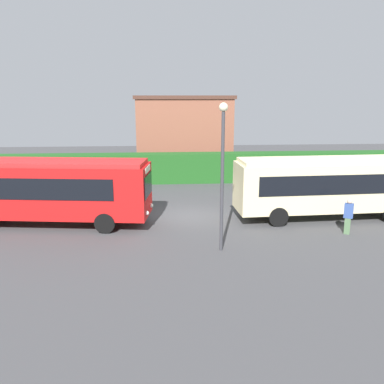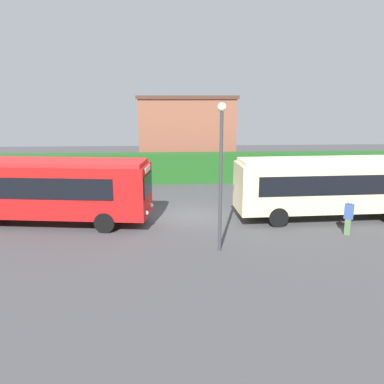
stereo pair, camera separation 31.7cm
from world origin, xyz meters
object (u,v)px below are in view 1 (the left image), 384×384
bus_red (48,188)px  person_left (267,187)px  person_center (348,216)px  bus_cream (328,184)px  lamppost (223,162)px  traffic_cone (372,189)px

bus_red → person_left: bus_red is taller
bus_red → person_left: size_ratio=5.47×
bus_red → person_center: (14.55, -2.46, -1.00)m
bus_cream → lamppost: lamppost is taller
person_left → traffic_cone: person_left is taller
bus_cream → traffic_cone: bus_cream is taller
bus_cream → traffic_cone: 7.58m
person_left → lamppost: 8.92m
bus_cream → person_left: size_ratio=5.26×
bus_red → person_left: 12.66m
bus_red → traffic_cone: (19.92, 5.26, -1.61)m
person_center → traffic_cone: (5.37, 7.72, -0.61)m
bus_red → traffic_cone: size_ratio=17.44×
person_center → traffic_cone: size_ratio=2.86×
traffic_cone → lamppost: size_ratio=0.10×
bus_cream → traffic_cone: size_ratio=16.77×
bus_cream → lamppost: 7.87m
bus_red → bus_cream: 14.58m
bus_cream → person_center: (-0.02, -2.58, -0.96)m
person_left → traffic_cone: (7.76, 1.86, -0.71)m
person_left → lamppost: size_ratio=0.31×
person_center → lamppost: size_ratio=0.28×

